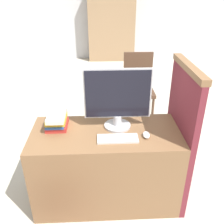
{
  "coord_description": "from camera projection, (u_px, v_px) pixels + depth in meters",
  "views": [
    {
      "loc": [
        -0.04,
        -1.53,
        1.9
      ],
      "look_at": [
        0.05,
        0.27,
        0.96
      ],
      "focal_mm": 40.0,
      "sensor_mm": 36.0,
      "label": 1
    }
  ],
  "objects": [
    {
      "name": "far_chair",
      "position": [
        138.0,
        83.0,
        3.8
      ],
      "size": [
        0.44,
        0.44,
        0.98
      ],
      "rotation": [
        0.0,
        0.0,
        -0.79
      ],
      "color": "#4C3323",
      "rests_on": "ground_plane"
    },
    {
      "name": "bookshelf_far",
      "position": [
        112.0,
        26.0,
        6.44
      ],
      "size": [
        1.2,
        0.32,
        1.77
      ],
      "color": "#9E7A56",
      "rests_on": "ground_plane"
    },
    {
      "name": "keyboard",
      "position": [
        118.0,
        139.0,
        2.05
      ],
      "size": [
        0.34,
        0.13,
        0.02
      ],
      "color": "silver",
      "rests_on": "desk"
    },
    {
      "name": "ground_plane",
      "position": [
        107.0,
        221.0,
        2.23
      ],
      "size": [
        20.0,
        20.0,
        0.0
      ],
      "primitive_type": "plane",
      "color": "#BCB7A8"
    },
    {
      "name": "desk",
      "position": [
        106.0,
        166.0,
        2.33
      ],
      "size": [
        1.3,
        0.61,
        0.75
      ],
      "color": "brown",
      "rests_on": "ground_plane"
    },
    {
      "name": "mouse",
      "position": [
        146.0,
        135.0,
        2.08
      ],
      "size": [
        0.06,
        0.1,
        0.04
      ],
      "color": "white",
      "rests_on": "desk"
    },
    {
      "name": "book_stack",
      "position": [
        57.0,
        120.0,
        2.19
      ],
      "size": [
        0.18,
        0.27,
        0.14
      ],
      "color": "#B72D28",
      "rests_on": "desk"
    },
    {
      "name": "carrel_divider",
      "position": [
        180.0,
        134.0,
        2.27
      ],
      "size": [
        0.07,
        0.71,
        1.32
      ],
      "color": "maroon",
      "rests_on": "ground_plane"
    },
    {
      "name": "monitor",
      "position": [
        118.0,
        99.0,
        2.11
      ],
      "size": [
        0.57,
        0.24,
        0.54
      ],
      "color": "#B7B7BC",
      "rests_on": "desk"
    },
    {
      "name": "wall_back",
      "position": [
        100.0,
        4.0,
        6.4
      ],
      "size": [
        12.0,
        0.06,
        2.8
      ],
      "color": "silver",
      "rests_on": "ground_plane"
    }
  ]
}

